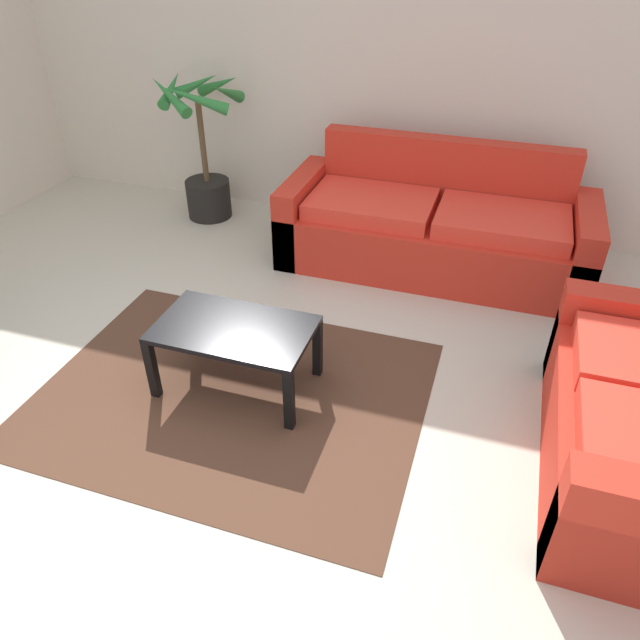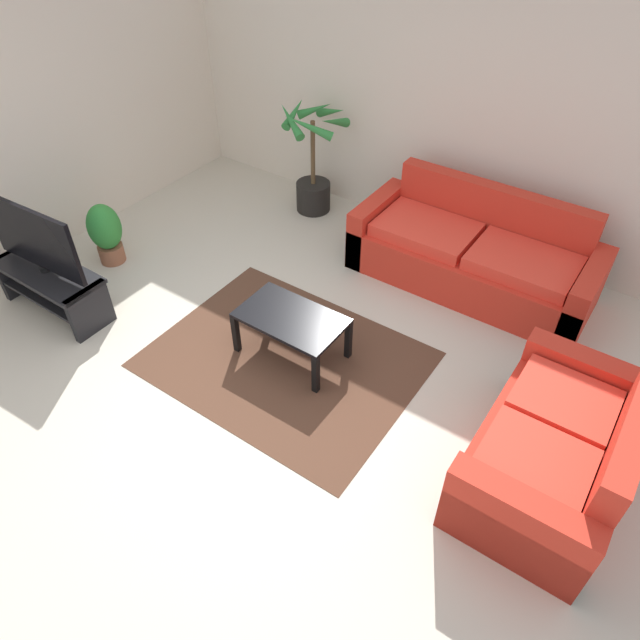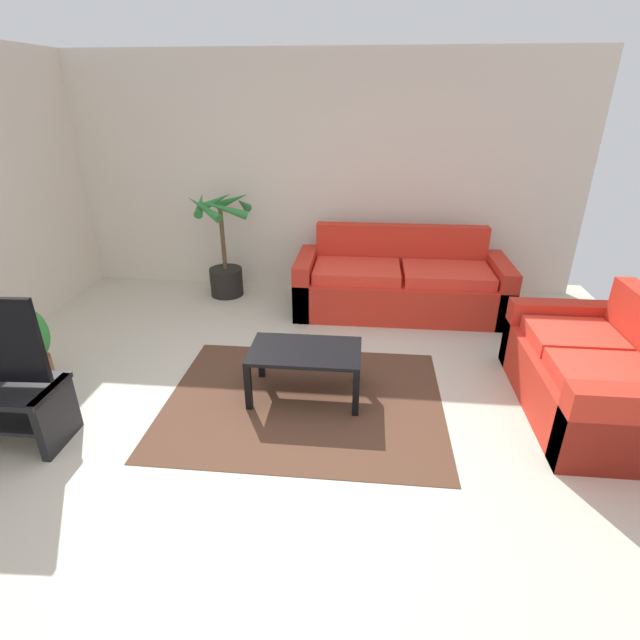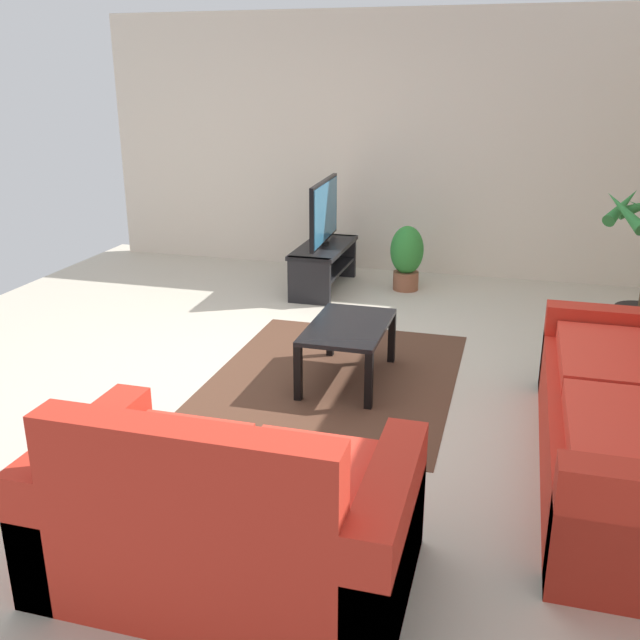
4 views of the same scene
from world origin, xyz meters
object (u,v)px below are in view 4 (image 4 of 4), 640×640
at_px(coffee_table, 348,333).
at_px(potted_plant_small, 407,256).
at_px(couch_loveseat, 227,519).
at_px(tv, 324,212).
at_px(tv_stand, 324,260).

xyz_separation_m(coffee_table, potted_plant_small, (-2.35, 0.03, -0.01)).
bearing_deg(couch_loveseat, tv, -169.93).
bearing_deg(tv_stand, couch_loveseat, 10.12).
bearing_deg(couch_loveseat, tv_stand, -169.88).
relative_size(tv_stand, tv, 1.02).
bearing_deg(coffee_table, couch_loveseat, 0.20).
distance_m(tv_stand, tv, 0.49).
xyz_separation_m(tv_stand, potted_plant_small, (-0.20, 0.80, 0.05)).
bearing_deg(coffee_table, tv, -160.42).
distance_m(couch_loveseat, coffee_table, 2.20).
bearing_deg(tv_stand, potted_plant_small, 103.95).
height_order(tv_stand, coffee_table, tv_stand).
distance_m(tv_stand, coffee_table, 2.28).
bearing_deg(tv, tv_stand, -86.97).
height_order(couch_loveseat, tv, tv).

